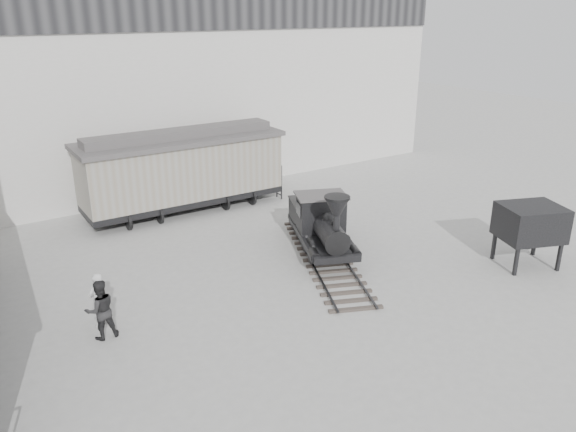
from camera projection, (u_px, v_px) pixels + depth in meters
ground at (344, 311)px, 17.84m from camera, size 90.00×90.00×0.00m
north_wall at (156, 83)px, 27.61m from camera, size 34.00×2.51×11.00m
locomotive at (322, 228)px, 21.66m from camera, size 4.84×8.28×2.91m
boxcar at (183, 169)px, 25.98m from camera, size 9.51×3.06×3.88m
visitor_a at (98, 300)px, 16.73m from camera, size 0.74×0.63×1.73m
visitor_b at (100, 310)px, 16.09m from camera, size 0.91×0.72×1.83m
coal_hopper at (530, 227)px, 20.52m from camera, size 2.62×2.40×2.33m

